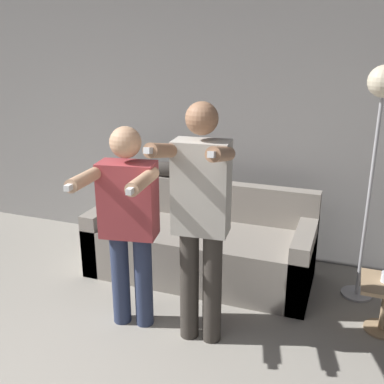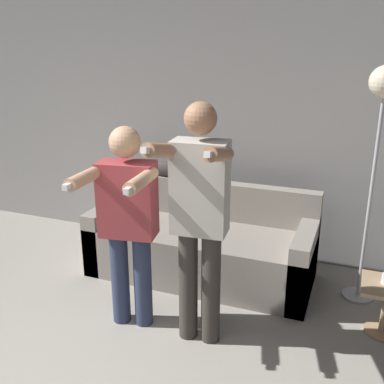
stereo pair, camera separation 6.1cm
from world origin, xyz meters
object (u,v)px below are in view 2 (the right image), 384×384
at_px(couch, 202,246).
at_px(floor_lamp, 382,112).
at_px(person_left, 127,216).
at_px(person_right, 199,212).
at_px(cat, 169,168).

relative_size(couch, floor_lamp, 1.05).
bearing_deg(person_left, floor_lamp, 22.88).
bearing_deg(person_right, person_left, 174.86).
distance_m(couch, person_left, 1.17).
bearing_deg(couch, person_left, -104.03).
relative_size(couch, cat, 4.18).
relative_size(couch, person_right, 1.17).
bearing_deg(couch, cat, 146.41).
relative_size(cat, floor_lamp, 0.25).
bearing_deg(person_left, person_right, -9.58).
height_order(person_right, floor_lamp, floor_lamp).
relative_size(person_left, person_right, 0.89).
bearing_deg(couch, floor_lamp, 4.22).
height_order(cat, floor_lamp, floor_lamp).
bearing_deg(person_left, cat, 90.90).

